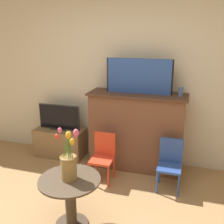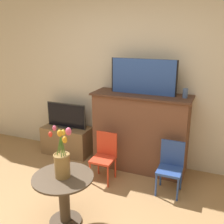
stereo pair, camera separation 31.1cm
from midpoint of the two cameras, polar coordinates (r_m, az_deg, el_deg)
name	(u,v)px [view 2 (the right image)]	position (r m, az deg, el deg)	size (l,w,h in m)	color
wall_back	(133,74)	(3.88, 6.97, 8.26)	(8.00, 0.06, 2.70)	beige
fireplace_mantel	(141,131)	(3.79, 8.58, -4.18)	(1.37, 0.48, 1.12)	brown
painting	(143,77)	(3.59, 9.29, 7.57)	(0.91, 0.03, 0.48)	black
mantel_candle	(185,93)	(3.53, 18.12, 3.86)	(0.06, 0.06, 0.12)	#4C6699
tv_stand	(67,140)	(4.37, -7.71, -6.12)	(0.79, 0.39, 0.45)	olive
tv_monitor	(66,116)	(4.23, -7.89, -0.89)	(0.68, 0.12, 0.40)	#2D2D2D
chair_red	(105,154)	(3.55, 0.90, -9.21)	(0.29, 0.29, 0.65)	red
chair_blue	(171,165)	(3.41, 15.28, -11.05)	(0.29, 0.29, 0.65)	#2D4C99
side_table	(64,193)	(2.83, -7.22, -17.14)	(0.62, 0.62, 0.54)	#4C3D2D
vase_tulips	(62,161)	(2.64, -7.46, -10.62)	(0.25, 0.21, 0.54)	olive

